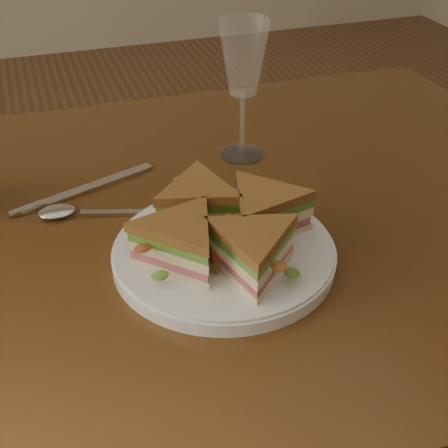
% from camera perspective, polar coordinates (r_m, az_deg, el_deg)
% --- Properties ---
extents(table, '(1.20, 0.80, 0.75)m').
position_cam_1_polar(table, '(0.86, -4.89, -5.24)').
color(table, '#39200D').
rests_on(table, ground).
extents(plate, '(0.26, 0.26, 0.02)m').
position_cam_1_polar(plate, '(0.73, 0.00, -2.75)').
color(plate, white).
rests_on(plate, table).
extents(sandwich_wedges, '(0.25, 0.25, 0.06)m').
position_cam_1_polar(sandwich_wedges, '(0.70, 0.00, -0.34)').
color(sandwich_wedges, '#F4E6B4').
rests_on(sandwich_wedges, plate).
extents(crisps_mound, '(0.09, 0.09, 0.05)m').
position_cam_1_polar(crisps_mound, '(0.71, 0.00, -0.61)').
color(crisps_mound, '#D85B1B').
rests_on(crisps_mound, plate).
extents(spoon, '(0.18, 0.07, 0.01)m').
position_cam_1_polar(spoon, '(0.83, -13.48, 1.05)').
color(spoon, silver).
rests_on(spoon, table).
extents(knife, '(0.21, 0.09, 0.00)m').
position_cam_1_polar(knife, '(0.88, -13.08, 2.92)').
color(knife, silver).
rests_on(knife, table).
extents(wine_glass, '(0.07, 0.07, 0.20)m').
position_cam_1_polar(wine_glass, '(0.89, 1.79, 14.63)').
color(wine_glass, white).
rests_on(wine_glass, table).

